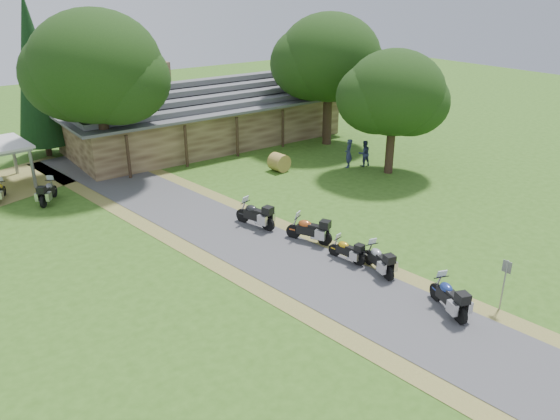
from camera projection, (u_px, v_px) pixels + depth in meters
ground at (375, 303)px, 21.14m from camera, size 120.00×120.00×0.00m
driveway at (301, 267)px, 23.84m from camera, size 51.95×51.95×0.00m
lodge at (205, 111)px, 41.30m from camera, size 21.40×9.40×4.90m
motorcycle_row_a at (449, 295)px, 20.38m from camera, size 1.33×2.17×1.41m
motorcycle_row_b at (379, 258)px, 23.18m from camera, size 1.04×2.02×1.32m
motorcycle_row_c at (347, 249)px, 24.15m from camera, size 0.87×1.77×1.16m
motorcycle_row_d at (309, 228)px, 25.87m from camera, size 1.53×2.16×1.42m
motorcycle_row_e at (255, 213)px, 27.47m from camera, size 1.27×2.26×1.47m
motorcycle_carport_b at (48, 191)px, 30.56m from camera, size 1.68×2.01×1.37m
person_a at (349, 151)px, 36.18m from camera, size 0.79×0.76×2.25m
person_b at (364, 151)px, 36.46m from camera, size 0.66×0.54×2.06m
hay_bale at (279, 162)px, 35.67m from camera, size 1.26×1.17×1.17m
sign_post at (504, 285)px, 20.36m from camera, size 0.38×0.06×2.10m
oak_lodge_left at (99, 89)px, 32.52m from camera, size 7.81×7.81×11.14m
oak_lodge_right at (329, 75)px, 39.86m from camera, size 7.44×7.44×10.40m
oak_driveway at (393, 109)px, 33.95m from camera, size 6.22×6.22×8.39m
cedar_near at (36, 77)px, 36.94m from camera, size 3.56×3.56×11.02m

